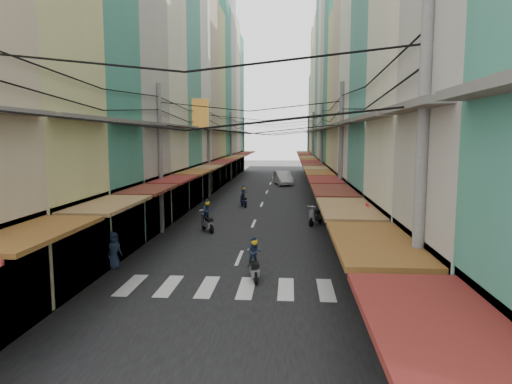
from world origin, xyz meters
The scene contains 15 objects.
ground centered at (0.00, 0.00, 0.00)m, with size 160.00×160.00×0.00m, color slate.
road centered at (0.00, 20.00, 0.01)m, with size 10.00×80.00×0.02m, color black.
sidewalk_left centered at (-6.50, 20.00, 0.03)m, with size 3.00×80.00×0.06m, color gray.
sidewalk_right centered at (6.50, 20.00, 0.03)m, with size 3.00×80.00×0.06m, color gray.
crosswalk centered at (0.00, -6.00, 0.03)m, with size 7.55×2.40×0.01m.
building_row_left centered at (-7.92, 16.56, 9.78)m, with size 7.80×67.67×23.70m.
building_row_right centered at (7.92, 16.45, 9.41)m, with size 7.80×68.98×22.59m.
utility_poles centered at (0.00, 15.01, 6.59)m, with size 10.20×66.13×8.20m.
white_car centered at (1.46, 28.81, 0.00)m, with size 5.30×2.08×1.87m, color silver.
bicycle centered at (6.59, -2.14, 0.00)m, with size 0.62×1.64×1.13m, color black.
moving_scooters centered at (-0.14, 4.15, 0.52)m, with size 6.68×19.48×1.81m.
parked_scooters centered at (4.53, -4.52, 0.48)m, with size 13.24×14.99×1.02m.
pedestrians centered at (-4.25, 3.66, 1.03)m, with size 14.15×26.20×2.26m.
market_umbrella centered at (6.86, -5.90, 2.08)m, with size 2.24×2.24×2.37m.
traffic_sign centered at (4.78, -6.35, 2.33)m, with size 0.10×0.69×3.16m.
Camera 1 is at (2.20, -21.57, 5.37)m, focal length 32.00 mm.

